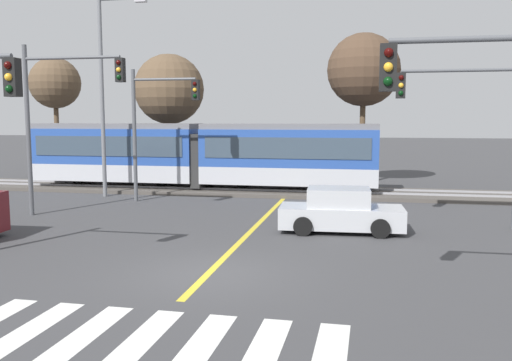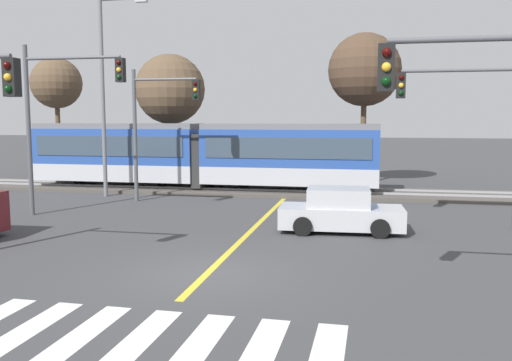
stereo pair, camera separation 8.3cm
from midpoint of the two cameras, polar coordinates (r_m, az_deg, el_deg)
ground_plane at (r=13.87m, az=-5.22°, el=-9.74°), size 200.00×200.00×0.00m
track_bed at (r=28.23m, az=3.39°, el=-1.18°), size 120.00×4.00×0.18m
rail_near at (r=27.51m, az=3.19°, el=-1.09°), size 120.00×0.08×0.10m
rail_far at (r=28.92m, az=3.59°, el=-0.71°), size 120.00×0.08×0.10m
light_rail_tram at (r=29.06m, az=-5.88°, el=2.90°), size 18.50×2.64×3.43m
crosswalk_stripe_1 at (r=11.23m, az=-22.70°, el=-14.19°), size 0.60×2.81×0.01m
crosswalk_stripe_2 at (r=10.67m, az=-17.66°, el=-15.10°), size 0.60×2.81×0.01m
crosswalk_stripe_3 at (r=10.20m, az=-12.07°, el=-15.97°), size 0.60×2.81×0.01m
crosswalk_stripe_4 at (r=9.83m, az=-5.94°, el=-16.75°), size 0.60×2.81×0.01m
crosswalk_stripe_5 at (r=9.57m, az=0.64°, el=-17.38°), size 0.60×2.81×0.01m
crosswalk_stripe_6 at (r=9.43m, az=7.54°, el=-17.81°), size 0.60×2.81×0.01m
lane_centre_line at (r=18.97m, az=-0.57°, el=-5.25°), size 0.20×15.09×0.01m
sedan_crossing at (r=18.84m, az=8.78°, el=-3.25°), size 4.28×2.08×1.52m
traffic_light_far_left at (r=25.48m, az=-10.63°, el=6.70°), size 3.25×0.38×6.13m
traffic_light_mid_left at (r=22.68m, az=-20.22°, el=7.50°), size 4.25×0.38×6.75m
traffic_light_mid_right at (r=20.50m, az=22.01°, el=6.45°), size 4.25×0.38×6.12m
traffic_light_near_right at (r=11.21m, az=24.92°, el=5.86°), size 3.75×0.38×5.95m
street_lamp_west at (r=27.85m, az=-15.61°, el=9.68°), size 2.52×0.28×9.76m
bare_tree_far_west at (r=39.59m, az=-20.46°, el=9.52°), size 3.42×3.42×7.97m
bare_tree_west at (r=34.07m, az=-9.21°, el=9.44°), size 4.27×4.27×7.80m
bare_tree_east at (r=32.54m, az=11.19°, el=11.31°), size 4.21×4.21×8.79m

